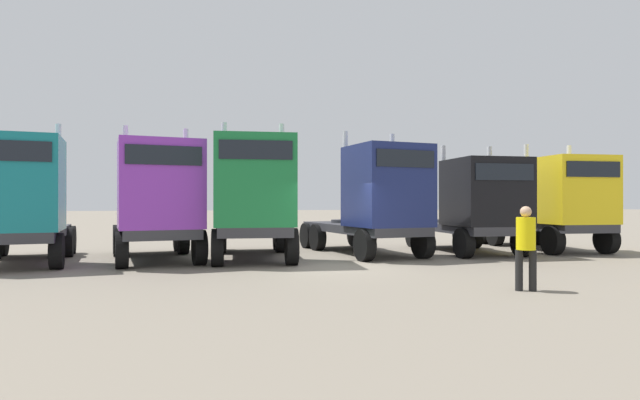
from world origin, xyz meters
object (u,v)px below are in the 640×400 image
semi_truck_teal (19,199)px  semi_truck_navy (378,200)px  semi_truck_black (477,205)px  semi_truck_purple (158,200)px  semi_truck_green (254,198)px  visitor_in_hivis (526,242)px  semi_truck_yellow (559,203)px

semi_truck_teal → semi_truck_navy: (11.28, 0.13, -0.03)m
semi_truck_black → semi_truck_purple: bearing=-88.1°
semi_truck_navy → semi_truck_black: bearing=79.0°
semi_truck_teal → semi_truck_green: bearing=79.9°
semi_truck_black → visitor_in_hivis: 7.92m
semi_truck_green → semi_truck_black: (8.16, 0.27, -0.22)m
semi_truck_black → semi_truck_yellow: size_ratio=0.91×
semi_truck_yellow → visitor_in_hivis: bearing=-38.8°
visitor_in_hivis → semi_truck_navy: bearing=28.2°
semi_truck_purple → semi_truck_black: semi_truck_purple is taller
semi_truck_teal → semi_truck_black: bearing=82.4°
semi_truck_purple → semi_truck_green: size_ratio=0.95×
semi_truck_purple → semi_truck_navy: bearing=82.5°
semi_truck_teal → semi_truck_navy: 11.28m
visitor_in_hivis → semi_truck_yellow: bearing=-18.8°
semi_truck_purple → visitor_in_hivis: size_ratio=3.42×
semi_truck_teal → visitor_in_hivis: semi_truck_teal is taller
semi_truck_purple → semi_truck_black: 11.12m
semi_truck_green → semi_truck_black: 8.17m
semi_truck_yellow → semi_truck_navy: bearing=-86.0°
semi_truck_teal → semi_truck_purple: 3.94m
semi_truck_purple → visitor_in_hivis: (8.00, -7.30, -0.90)m
semi_truck_navy → semi_truck_black: 3.78m
semi_truck_purple → semi_truck_navy: (7.35, 0.12, -0.00)m
semi_truck_green → semi_truck_yellow: size_ratio=1.01×
semi_truck_green → semi_truck_black: bearing=96.5°
semi_truck_teal → semi_truck_green: semi_truck_green is taller
semi_truck_navy → semi_truck_yellow: (7.43, 0.09, -0.09)m
semi_truck_yellow → visitor_in_hivis: semi_truck_yellow is taller
semi_truck_navy → semi_truck_purple: bearing=-97.2°
semi_truck_navy → visitor_in_hivis: size_ratio=3.68×
semi_truck_yellow → semi_truck_purple: bearing=-85.9°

